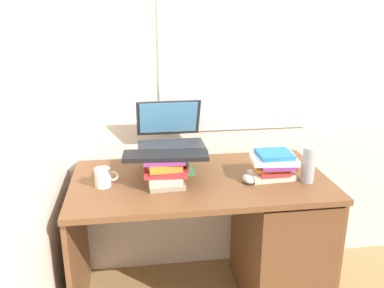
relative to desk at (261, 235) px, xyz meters
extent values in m
cube|color=silver|center=(-0.34, 0.43, 0.88)|extent=(6.00, 0.05, 2.60)
cube|color=silver|center=(-0.07, 0.40, 0.90)|extent=(0.90, 0.01, 0.80)
cube|color=beige|center=(-1.10, 0.03, 0.88)|extent=(0.05, 6.00, 2.60)
cube|color=brown|center=(-0.34, 0.03, 0.34)|extent=(1.35, 0.71, 0.03)
cube|color=brown|center=(-1.00, 0.03, -0.05)|extent=(0.02, 0.66, 0.74)
cube|color=brown|center=(0.32, 0.03, -0.05)|extent=(0.02, 0.66, 0.74)
cube|color=brown|center=(0.11, -0.01, -0.05)|extent=(0.40, 0.61, 0.70)
cube|color=#338C4C|center=(-0.48, 0.13, 0.37)|extent=(0.23, 0.16, 0.03)
cube|color=#B22D33|center=(-0.48, 0.10, 0.40)|extent=(0.17, 0.14, 0.04)
cube|color=gray|center=(-0.49, 0.11, 0.44)|extent=(0.20, 0.20, 0.03)
cube|color=gray|center=(-0.49, 0.11, 0.47)|extent=(0.17, 0.19, 0.02)
cube|color=yellow|center=(-0.47, 0.11, 0.49)|extent=(0.23, 0.16, 0.02)
cube|color=gray|center=(-0.53, -0.04, 0.36)|extent=(0.19, 0.16, 0.02)
cube|color=beige|center=(-0.53, -0.03, 0.39)|extent=(0.17, 0.17, 0.04)
cube|color=#B22D33|center=(-0.53, -0.03, 0.43)|extent=(0.22, 0.17, 0.03)
cube|color=orange|center=(-0.53, -0.04, 0.46)|extent=(0.17, 0.16, 0.04)
cube|color=#8C338C|center=(-0.53, -0.03, 0.49)|extent=(0.21, 0.17, 0.02)
cube|color=beige|center=(0.03, -0.02, 0.37)|extent=(0.24, 0.14, 0.03)
cube|color=#B22D33|center=(0.03, -0.01, 0.39)|extent=(0.17, 0.18, 0.02)
cube|color=orange|center=(0.05, -0.02, 0.41)|extent=(0.21, 0.12, 0.02)
cube|color=#8C338C|center=(0.05, -0.02, 0.43)|extent=(0.19, 0.19, 0.02)
cube|color=white|center=(0.04, -0.02, 0.45)|extent=(0.25, 0.19, 0.03)
cube|color=#2672B2|center=(0.04, -0.01, 0.48)|extent=(0.17, 0.16, 0.02)
cube|color=#2D2D33|center=(-0.48, 0.12, 0.50)|extent=(0.36, 0.24, 0.01)
cube|color=#2D2D33|center=(-0.48, 0.29, 0.62)|extent=(0.36, 0.10, 0.22)
cube|color=#59A5E5|center=(-0.48, 0.28, 0.62)|extent=(0.32, 0.09, 0.19)
cube|color=black|center=(-0.53, -0.04, 0.51)|extent=(0.43, 0.17, 0.02)
ellipsoid|color=#A5A8AD|center=(-0.10, -0.06, 0.37)|extent=(0.06, 0.10, 0.04)
cylinder|color=white|center=(-0.84, 0.00, 0.40)|extent=(0.08, 0.08, 0.10)
torus|color=white|center=(-0.79, 0.00, 0.40)|extent=(0.05, 0.01, 0.05)
cylinder|color=#999EA5|center=(0.20, -0.09, 0.44)|extent=(0.07, 0.07, 0.19)
camera|label=1|loc=(-0.67, -1.95, 1.21)|focal=38.56mm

